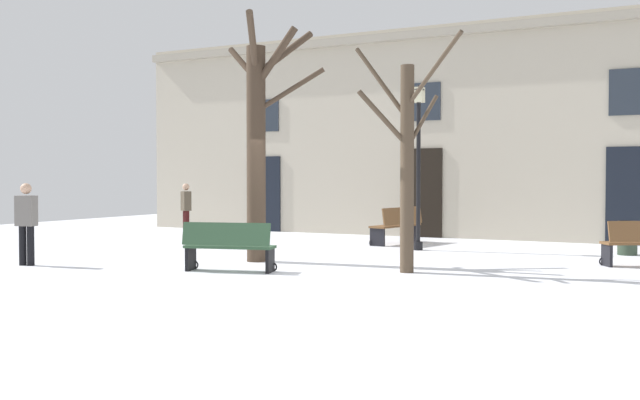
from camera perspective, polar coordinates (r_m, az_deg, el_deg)
name	(u,v)px	position (r m, az deg, el deg)	size (l,w,h in m)	color
ground_plane	(278,272)	(13.22, -3.37, -5.71)	(31.64, 31.64, 0.00)	white
building_facade	(429,130)	(21.25, 8.64, 5.49)	(19.77, 0.60, 6.11)	#BCB29E
tree_center	(406,159)	(13.10, 6.86, 3.27)	(2.26, 1.12, 4.17)	#4C3D2D
tree_foreground	(258,140)	(14.81, -4.91, 4.80)	(2.18, 2.29, 4.89)	#423326
streetlamp	(418,149)	(17.25, 7.81, 4.01)	(0.30, 0.30, 3.94)	black
litter_bin	(627,238)	(17.46, 23.19, -2.77)	(0.45, 0.45, 0.76)	#2D3D2D
bench_far_corner	(229,246)	(13.27, -7.25, -3.66)	(1.74, 0.88, 0.92)	#2D4C33
bench_by_litter_bin	(398,225)	(18.85, 6.18, -1.97)	(0.85, 1.92, 0.97)	brown
person_near_bench	(26,220)	(15.22, -22.25, -1.49)	(0.42, 0.30, 1.62)	black
person_crossing_plaza	(186,207)	(21.79, -10.57, -0.56)	(0.44, 0.40, 1.56)	#350F0F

